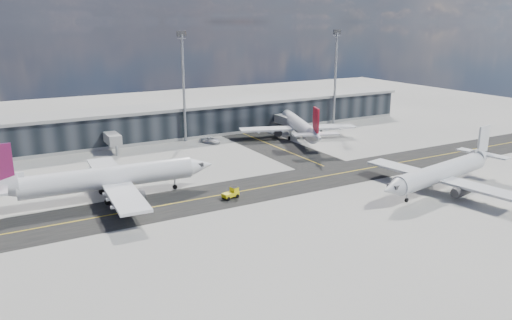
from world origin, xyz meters
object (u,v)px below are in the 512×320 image
object	(u,v)px
airliner_redtail	(299,126)
service_van	(210,140)
baggage_tug	(232,193)
airliner_af	(105,178)
airliner_near	(443,172)

from	to	relation	value
airliner_redtail	service_van	distance (m)	24.50
baggage_tug	service_van	distance (m)	43.73
airliner_af	baggage_tug	bearing A→B (deg)	65.38
baggage_tug	service_van	xyz separation A→B (m)	(14.35, 41.31, -0.16)
service_van	airliner_near	bearing A→B (deg)	-89.67
airliner_af	airliner_near	world-z (taller)	airliner_af
baggage_tug	service_van	bearing A→B (deg)	147.11
airliner_af	airliner_redtail	xyz separation A→B (m)	(57.42, 22.81, -0.26)
airliner_af	airliner_near	xyz separation A→B (m)	(57.39, -25.98, -0.49)
airliner_near	airliner_af	bearing A→B (deg)	55.84
airliner_redtail	airliner_near	size ratio (longest dim) A/B	1.04
airliner_redtail	baggage_tug	size ratio (longest dim) A/B	10.92
airliner_af	service_van	distance (m)	46.22
airliner_near	baggage_tug	xyz separation A→B (m)	(-37.34, 15.38, -2.51)
airliner_af	airliner_near	distance (m)	63.00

